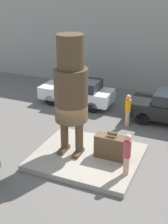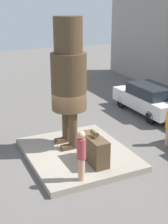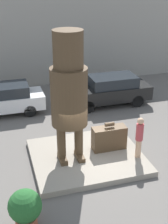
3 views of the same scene
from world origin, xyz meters
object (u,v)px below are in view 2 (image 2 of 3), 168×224
at_px(statue_figure, 69,74).
at_px(giant_suitcase, 94,149).
at_px(tourist, 81,154).
at_px(parked_car_white, 148,98).

xyz_separation_m(statue_figure, giant_suitcase, (1.76, 0.24, -2.50)).
bearing_deg(tourist, giant_suitcase, 134.06).
bearing_deg(giant_suitcase, tourist, -45.94).
bearing_deg(tourist, parked_car_white, 128.23).
bearing_deg(giant_suitcase, parked_car_white, 127.10).
relative_size(tourist, parked_car_white, 0.39).
xyz_separation_m(statue_figure, tourist, (2.68, -0.70, -2.05)).
xyz_separation_m(tourist, parked_car_white, (-5.01, 6.36, -0.34)).
relative_size(statue_figure, tourist, 2.92).
relative_size(giant_suitcase, parked_car_white, 0.32).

